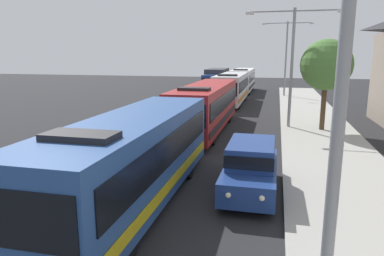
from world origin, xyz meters
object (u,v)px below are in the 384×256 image
at_px(bus_lead, 135,157).
at_px(bus_fourth_in_line, 243,79).
at_px(bus_second_in_line, 206,106).
at_px(streetlamp_far, 286,51).
at_px(streetlamp_mid, 292,55).
at_px(white_suv, 251,165).
at_px(box_truck_oncoming, 216,80).
at_px(streetlamp_near, 347,21).
at_px(bus_middle, 232,88).
at_px(roadside_tree, 326,65).

relative_size(bus_lead, bus_fourth_in_line, 0.99).
bearing_deg(bus_second_in_line, streetlamp_far, 75.69).
height_order(streetlamp_mid, streetlamp_far, streetlamp_far).
xyz_separation_m(white_suv, box_truck_oncoming, (-7.00, 33.64, 0.68)).
height_order(bus_fourth_in_line, streetlamp_near, streetlamp_near).
distance_m(streetlamp_near, streetlamp_far, 38.45).
height_order(bus_second_in_line, bus_middle, same).
bearing_deg(bus_middle, streetlamp_far, 55.32).
xyz_separation_m(box_truck_oncoming, streetlamp_far, (8.70, -2.23, 3.69)).
height_order(bus_second_in_line, bus_fourth_in_line, same).
height_order(bus_second_in_line, white_suv, bus_second_in_line).
height_order(bus_second_in_line, box_truck_oncoming, bus_second_in_line).
bearing_deg(roadside_tree, bus_fourth_in_line, 107.37).
height_order(bus_middle, streetlamp_near, streetlamp_near).
height_order(box_truck_oncoming, streetlamp_near, streetlamp_near).
bearing_deg(bus_lead, roadside_tree, 61.28).
distance_m(bus_second_in_line, roadside_tree, 8.10).
bearing_deg(streetlamp_mid, white_suv, -97.94).
distance_m(streetlamp_mid, streetlamp_far, 19.23).
xyz_separation_m(bus_lead, white_suv, (3.70, 2.03, -0.66)).
bearing_deg(bus_second_in_line, roadside_tree, 10.87).
relative_size(bus_lead, roadside_tree, 1.85).
bearing_deg(box_truck_oncoming, streetlamp_near, -77.93).
bearing_deg(box_truck_oncoming, white_suv, -78.24).
distance_m(bus_lead, bus_second_in_line, 12.28).
bearing_deg(bus_second_in_line, bus_middle, 90.00).
distance_m(bus_lead, bus_fourth_in_line, 37.75).
distance_m(bus_fourth_in_line, streetlamp_near, 43.26).
xyz_separation_m(white_suv, streetlamp_mid, (1.70, 12.19, 3.97)).
relative_size(bus_second_in_line, white_suv, 2.50).
distance_m(streetlamp_near, streetlamp_mid, 19.23).
height_order(bus_lead, roadside_tree, roadside_tree).
relative_size(bus_middle, bus_fourth_in_line, 0.98).
bearing_deg(streetlamp_mid, roadside_tree, -13.11).
xyz_separation_m(bus_lead, streetlamp_far, (5.40, 33.44, 3.72)).
bearing_deg(bus_fourth_in_line, roadside_tree, -72.63).
height_order(bus_middle, bus_fourth_in_line, same).
distance_m(bus_middle, bus_fourth_in_line, 12.11).
xyz_separation_m(bus_fourth_in_line, box_truck_oncoming, (-3.30, -2.08, 0.02)).
relative_size(bus_lead, streetlamp_far, 1.25).
relative_size(bus_lead, white_suv, 2.25).
relative_size(white_suv, streetlamp_mid, 0.61).
height_order(bus_second_in_line, streetlamp_far, streetlamp_far).
bearing_deg(roadside_tree, bus_middle, 122.25).
xyz_separation_m(bus_middle, bus_fourth_in_line, (0.00, 12.11, 0.00)).
bearing_deg(streetlamp_far, white_suv, -93.10).
relative_size(bus_fourth_in_line, streetlamp_far, 1.27).
distance_m(bus_lead, roadside_tree, 15.87).
bearing_deg(bus_middle, bus_fourth_in_line, 90.00).
bearing_deg(box_truck_oncoming, roadside_tree, -63.76).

